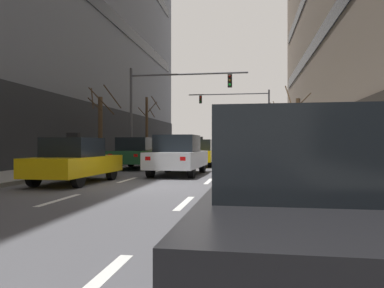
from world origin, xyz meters
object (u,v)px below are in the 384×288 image
at_px(street_tree_0, 100,127).
at_px(street_tree_2, 281,129).
at_px(taxi_driving_0, 199,153).
at_px(car_driving_3, 178,155).
at_px(car_driving_6, 137,153).
at_px(traffic_signal_0, 165,97).
at_px(taxi_driving_4, 218,150).
at_px(taxi_driving_2, 75,161).
at_px(car_parked_0, 310,205).
at_px(traffic_signal_1, 245,110).
at_px(street_tree_3, 298,128).
at_px(taxi_driving_1, 179,150).
at_px(car_driving_5, 163,152).
at_px(street_tree_1, 147,126).

bearing_deg(street_tree_0, street_tree_2, 50.15).
bearing_deg(taxi_driving_0, street_tree_0, -169.31).
relative_size(car_driving_3, street_tree_0, 1.01).
height_order(car_driving_6, traffic_signal_0, traffic_signal_0).
bearing_deg(street_tree_0, taxi_driving_0, 10.69).
bearing_deg(taxi_driving_4, street_tree_2, 21.16).
bearing_deg(taxi_driving_4, taxi_driving_2, -98.21).
distance_m(taxi_driving_0, street_tree_0, 6.21).
xyz_separation_m(taxi_driving_0, car_parked_0, (3.58, -18.87, -0.01)).
distance_m(car_parked_0, street_tree_0, 20.19).
height_order(taxi_driving_0, car_driving_3, taxi_driving_0).
bearing_deg(street_tree_2, traffic_signal_1, 128.91).
distance_m(taxi_driving_2, traffic_signal_0, 12.82).
height_order(taxi_driving_4, car_driving_6, taxi_driving_4).
relative_size(street_tree_0, street_tree_3, 0.94).
bearing_deg(traffic_signal_0, taxi_driving_1, 92.70).
distance_m(taxi_driving_2, street_tree_0, 9.92).
relative_size(taxi_driving_2, taxi_driving_4, 0.97).
bearing_deg(taxi_driving_0, taxi_driving_1, 108.49).
xyz_separation_m(car_driving_5, street_tree_1, (-2.90, 6.24, 2.16)).
relative_size(taxi_driving_0, taxi_driving_2, 1.02).
relative_size(taxi_driving_0, street_tree_0, 0.93).
xyz_separation_m(car_driving_6, street_tree_3, (9.13, 4.11, 1.49)).
height_order(car_driving_3, street_tree_2, street_tree_2).
distance_m(street_tree_1, street_tree_3, 14.20).
distance_m(taxi_driving_0, car_parked_0, 19.20).
distance_m(traffic_signal_1, street_tree_3, 16.49).
height_order(taxi_driving_0, car_driving_5, taxi_driving_0).
xyz_separation_m(taxi_driving_2, street_tree_2, (8.84, 23.52, 1.95)).
bearing_deg(traffic_signal_1, taxi_driving_1, -122.38).
bearing_deg(taxi_driving_0, taxi_driving_2, -105.49).
distance_m(car_parked_0, traffic_signal_0, 21.92).
distance_m(car_parked_0, traffic_signal_1, 36.43).
bearing_deg(car_driving_5, traffic_signal_0, -68.98).
height_order(taxi_driving_2, street_tree_2, street_tree_2).
xyz_separation_m(taxi_driving_1, street_tree_2, (8.86, 4.38, 1.88)).
xyz_separation_m(taxi_driving_2, street_tree_3, (8.89, 11.83, 1.56)).
bearing_deg(street_tree_0, taxi_driving_2, -72.06).
relative_size(street_tree_1, street_tree_3, 1.08).
xyz_separation_m(taxi_driving_1, street_tree_3, (8.92, -7.31, 1.48)).
bearing_deg(street_tree_2, taxi_driving_0, -114.45).
xyz_separation_m(taxi_driving_0, street_tree_2, (5.95, 13.09, 1.93)).
bearing_deg(street_tree_0, taxi_driving_4, 63.05).
relative_size(car_driving_3, car_parked_0, 1.09).
relative_size(taxi_driving_0, traffic_signal_1, 0.50).
distance_m(street_tree_0, street_tree_1, 10.26).
relative_size(traffic_signal_0, street_tree_0, 1.72).
distance_m(taxi_driving_2, street_tree_3, 14.88).
height_order(taxi_driving_2, car_driving_5, taxi_driving_2).
xyz_separation_m(taxi_driving_2, car_driving_5, (-0.10, 13.31, 0.04)).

